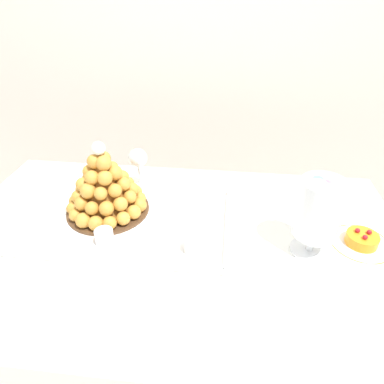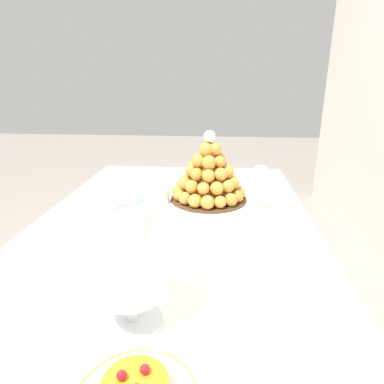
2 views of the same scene
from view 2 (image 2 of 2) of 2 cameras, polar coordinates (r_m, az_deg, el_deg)
name	(u,v)px [view 2 (image 2 of 2)]	position (r m, az deg, el deg)	size (l,w,h in m)	color
buffet_table	(172,260)	(1.03, -3.42, -11.64)	(1.40, 0.86, 0.73)	brown
serving_tray	(195,205)	(1.14, 0.54, -2.31)	(0.69, 0.40, 0.02)	white
croquembouche	(209,175)	(1.15, 2.90, 2.95)	(0.27, 0.27, 0.25)	#4C331E
dessert_cup_left	(170,176)	(1.38, -3.76, 2.71)	(0.06, 0.06, 0.06)	silver
dessert_cup_mid_left	(162,197)	(1.15, -5.25, -0.83)	(0.05, 0.05, 0.05)	silver
dessert_cup_centre	(145,229)	(0.92, -8.07, -6.28)	(0.05, 0.05, 0.05)	silver
creme_brulee_ramekin	(208,183)	(1.33, 2.81, 1.64)	(0.08, 0.08, 0.03)	white
macaron_goblet	(129,253)	(0.57, -10.83, -10.26)	(0.12, 0.12, 0.24)	white
wine_glass	(260,177)	(1.09, 11.63, 2.52)	(0.07, 0.07, 0.16)	silver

